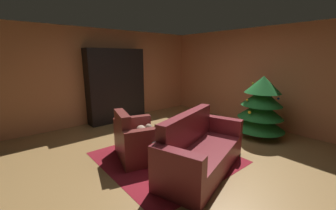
% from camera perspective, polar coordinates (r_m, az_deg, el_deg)
% --- Properties ---
extents(ground_plane, '(7.11, 7.11, 0.00)m').
position_cam_1_polar(ground_plane, '(4.24, 3.53, -12.64)').
color(ground_plane, '#9F7744').
extents(wall_back, '(6.04, 0.06, 2.58)m').
position_cam_1_polar(wall_back, '(6.15, 23.34, 6.86)').
color(wall_back, '#D68251').
rests_on(wall_back, ground).
extents(wall_left, '(0.06, 5.71, 2.58)m').
position_cam_1_polar(wall_left, '(6.36, -15.34, 7.61)').
color(wall_left, '#D68251').
rests_on(wall_left, ground).
extents(area_rug, '(2.27, 2.16, 0.01)m').
position_cam_1_polar(area_rug, '(4.03, -0.55, -13.97)').
color(area_rug, maroon).
rests_on(area_rug, ground).
extents(bookshelf_unit, '(0.40, 1.63, 2.05)m').
position_cam_1_polar(bookshelf_unit, '(6.21, -12.89, 5.10)').
color(bookshelf_unit, black).
rests_on(bookshelf_unit, ground).
extents(armchair_red, '(1.12, 0.96, 0.89)m').
position_cam_1_polar(armchair_red, '(3.97, -8.44, -9.64)').
color(armchair_red, maroon).
rests_on(armchair_red, ground).
extents(couch_red, '(1.30, 2.05, 0.93)m').
position_cam_1_polar(couch_red, '(3.57, 8.66, -12.37)').
color(couch_red, maroon).
rests_on(couch_red, ground).
extents(coffee_table, '(0.66, 0.66, 0.46)m').
position_cam_1_polar(coffee_table, '(3.76, -0.86, -9.20)').
color(coffee_table, black).
rests_on(coffee_table, ground).
extents(book_stack_on_table, '(0.23, 0.18, 0.12)m').
position_cam_1_polar(book_stack_on_table, '(3.65, -1.10, -8.07)').
color(book_stack_on_table, '#3F8753').
rests_on(book_stack_on_table, coffee_table).
extents(bottle_on_table, '(0.07, 0.07, 0.25)m').
position_cam_1_polar(bottle_on_table, '(3.63, -3.41, -7.54)').
color(bottle_on_table, '#542F20').
rests_on(bottle_on_table, coffee_table).
extents(decorated_tree, '(1.10, 1.10, 1.41)m').
position_cam_1_polar(decorated_tree, '(5.27, 23.86, -0.41)').
color(decorated_tree, brown).
rests_on(decorated_tree, ground).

